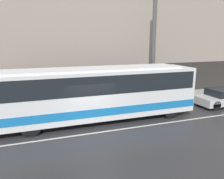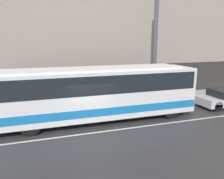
# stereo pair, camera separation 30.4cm
# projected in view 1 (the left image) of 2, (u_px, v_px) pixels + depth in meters

# --- Properties ---
(ground_plane) EXTENTS (60.00, 60.00, 0.00)m
(ground_plane) POSITION_uv_depth(u_px,v_px,m) (95.00, 133.00, 11.46)
(ground_plane) COLOR #2D2D30
(sidewalk) EXTENTS (60.00, 2.49, 0.13)m
(sidewalk) POSITION_uv_depth(u_px,v_px,m) (76.00, 105.00, 16.27)
(sidewalk) COLOR #A09E99
(sidewalk) RESTS_ON ground_plane
(building_facade) EXTENTS (60.00, 0.35, 12.92)m
(building_facade) POSITION_uv_depth(u_px,v_px,m) (70.00, 20.00, 16.22)
(building_facade) COLOR gray
(building_facade) RESTS_ON ground_plane
(lane_stripe) EXTENTS (54.00, 0.14, 0.01)m
(lane_stripe) POSITION_uv_depth(u_px,v_px,m) (95.00, 133.00, 11.46)
(lane_stripe) COLOR beige
(lane_stripe) RESTS_ON ground_plane
(transit_bus) EXTENTS (12.25, 2.48, 3.21)m
(transit_bus) POSITION_uv_depth(u_px,v_px,m) (96.00, 91.00, 12.89)
(transit_bus) COLOR white
(transit_bus) RESTS_ON ground_plane
(sedan_white_front) EXTENTS (4.26, 1.86, 1.27)m
(sedan_white_front) POSITION_uv_depth(u_px,v_px,m) (223.00, 97.00, 16.36)
(sedan_white_front) COLOR silver
(sedan_white_front) RESTS_ON ground_plane
(utility_pole_near) EXTENTS (0.32, 0.32, 7.83)m
(utility_pole_near) POSITION_uv_depth(u_px,v_px,m) (153.00, 50.00, 16.95)
(utility_pole_near) COLOR #4C4C4F
(utility_pole_near) RESTS_ON sidewalk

